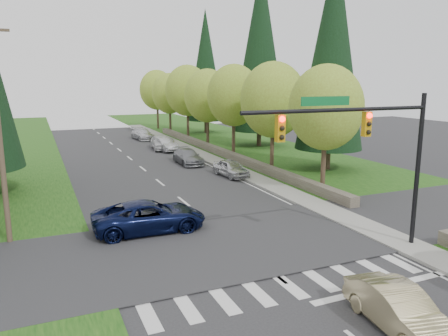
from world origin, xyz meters
TOP-DOWN VIEW (x-y plane):
  - ground at (0.00, 0.00)m, footprint 120.00×120.00m
  - grass_east at (13.00, 20.00)m, footprint 14.00×110.00m
  - cross_street at (0.00, 8.00)m, footprint 120.00×8.00m
  - sidewalk_east at (6.90, 22.00)m, footprint 1.80×80.00m
  - curb_east at (6.05, 22.00)m, footprint 0.20×80.00m
  - stone_wall_north at (8.60, 30.00)m, footprint 0.70×40.00m
  - traffic_signal at (4.37, 4.50)m, footprint 8.70×0.37m
  - decid_tree_0 at (9.20, 14.00)m, footprint 4.80×4.80m
  - decid_tree_1 at (9.30, 21.00)m, footprint 5.20×5.20m
  - decid_tree_2 at (9.10, 28.00)m, footprint 5.00×5.00m
  - decid_tree_3 at (9.20, 35.00)m, footprint 5.00×5.00m
  - decid_tree_4 at (9.30, 42.00)m, footprint 5.40×5.40m
  - decid_tree_5 at (9.10, 49.00)m, footprint 4.80×4.80m
  - decid_tree_6 at (9.20, 56.00)m, footprint 5.20×5.20m
  - conifer_e_a at (14.00, 20.00)m, footprint 5.44×5.44m
  - conifer_e_b at (15.00, 34.00)m, footprint 6.12×6.12m
  - conifer_e_c at (14.00, 48.00)m, footprint 5.10×5.10m
  - sedan_champagne at (1.49, -0.47)m, footprint 1.83×4.11m
  - suv_navy at (-3.22, 11.00)m, footprint 5.57×2.66m
  - parked_car_a at (5.60, 20.84)m, footprint 1.89×3.94m
  - parked_car_b at (4.20, 27.01)m, footprint 1.89×4.54m
  - parked_car_c at (4.35, 34.85)m, footprint 1.90×4.33m
  - parked_car_d at (4.20, 36.00)m, footprint 2.36×4.79m
  - parked_car_e at (4.20, 44.61)m, footprint 2.37×4.83m

SIDE VIEW (x-z plane):
  - ground at x=0.00m, z-range 0.00..0.00m
  - cross_street at x=0.00m, z-range -0.05..0.05m
  - grass_east at x=13.00m, z-range 0.00..0.06m
  - sidewalk_east at x=6.90m, z-range 0.00..0.13m
  - curb_east at x=6.05m, z-range 0.00..0.13m
  - stone_wall_north at x=8.60m, z-range 0.00..0.70m
  - parked_car_a at x=5.60m, z-range 0.00..1.30m
  - parked_car_b at x=4.20m, z-range 0.00..1.31m
  - sedan_champagne at x=1.49m, z-range 0.00..1.31m
  - parked_car_e at x=4.20m, z-range 0.00..1.35m
  - parked_car_c at x=4.35m, z-range 0.00..1.38m
  - suv_navy at x=-3.22m, z-range 0.00..1.53m
  - parked_car_d at x=4.20m, z-range 0.00..1.57m
  - traffic_signal at x=4.37m, z-range 1.58..8.38m
  - decid_tree_5 at x=9.10m, z-range 1.38..9.68m
  - decid_tree_0 at x=9.20m, z-range 1.41..9.78m
  - decid_tree_3 at x=9.20m, z-range 1.39..9.94m
  - decid_tree_1 at x=9.30m, z-range 1.40..10.20m
  - decid_tree_6 at x=9.20m, z-range 1.43..10.30m
  - decid_tree_2 at x=9.10m, z-range 1.52..10.34m
  - decid_tree_4 at x=9.30m, z-range 1.47..10.65m
  - conifer_e_c at x=14.00m, z-range 0.89..17.69m
  - conifer_e_a at x=14.00m, z-range 0.89..18.69m
  - conifer_e_b at x=15.00m, z-range 0.89..20.69m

